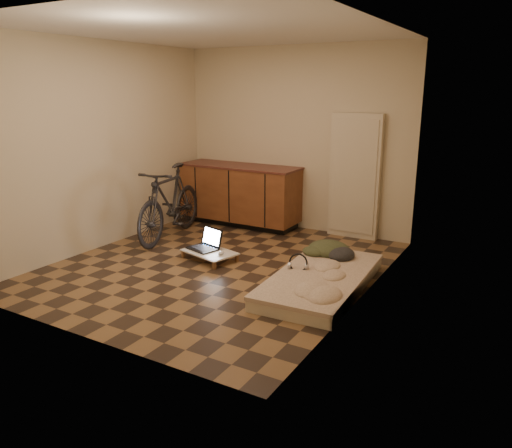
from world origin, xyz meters
The scene contains 10 objects.
room_shell centered at (0.00, 0.00, 1.30)m, with size 3.50×4.00×2.60m.
cabinets centered at (-0.75, 1.70, 0.47)m, with size 1.84×0.62×0.91m.
appliance_panel centered at (0.95, 1.94, 0.85)m, with size 0.70×0.10×1.70m, color beige.
bicycle centered at (-1.20, 0.61, 0.56)m, with size 0.51×1.72×1.11m, color black.
futon centered at (1.30, -0.01, 0.08)m, with size 0.95×1.84×0.15m.
clothing_pile centered at (1.16, 0.64, 0.26)m, with size 0.53×0.44×0.21m, color #323A21, non-canonical shape.
headphones centered at (1.03, 0.00, 0.23)m, with size 0.22×0.21×0.15m, color black, non-canonical shape.
lap_desk centered at (-0.21, 0.13, 0.09)m, with size 0.73×0.56×0.11m.
laptop centered at (-0.32, 0.20, 0.16)m, with size 0.42×0.40×0.24m.
mouse centered at (-0.03, 0.10, 0.13)m, with size 0.07×0.11×0.04m, color silver.
Camera 1 is at (3.15, -4.56, 2.02)m, focal length 35.00 mm.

